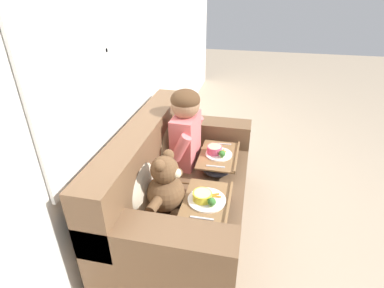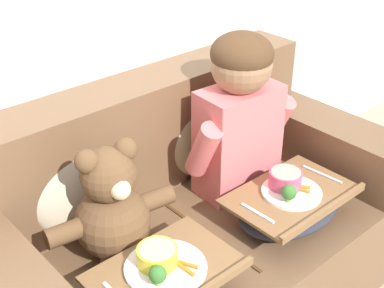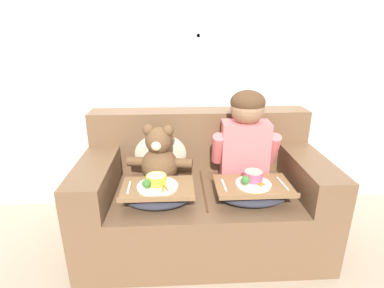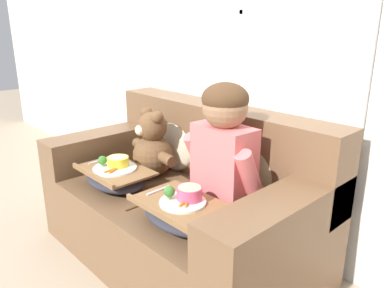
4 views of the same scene
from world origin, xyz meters
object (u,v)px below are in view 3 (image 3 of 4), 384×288
object	(u,v)px
lap_tray_child	(253,191)
lap_tray_teddy	(158,194)
throw_pillow_behind_child	(239,146)
throw_pillow_behind_teddy	(161,147)
child_figure	(246,133)
couch	(202,194)
teddy_bear	(159,159)

from	to	relation	value
lap_tray_child	lap_tray_teddy	size ratio (longest dim) A/B	1.06
throw_pillow_behind_child	throw_pillow_behind_teddy	distance (m)	0.59
throw_pillow_behind_teddy	child_figure	xyz separation A→B (m)	(0.59, -0.19, 0.16)
throw_pillow_behind_child	child_figure	bearing A→B (deg)	-90.02
throw_pillow_behind_teddy	child_figure	world-z (taller)	child_figure
throw_pillow_behind_child	lap_tray_teddy	world-z (taller)	throw_pillow_behind_child
couch	teddy_bear	world-z (taller)	couch
lap_tray_teddy	couch	bearing A→B (deg)	42.45
throw_pillow_behind_child	lap_tray_teddy	distance (m)	0.76
teddy_bear	lap_tray_child	xyz separation A→B (m)	(0.59, -0.27, -0.11)
throw_pillow_behind_child	teddy_bear	distance (m)	0.62
couch	child_figure	xyz separation A→B (m)	(0.29, 0.00, 0.45)
throw_pillow_behind_child	child_figure	world-z (taller)	child_figure
couch	teddy_bear	size ratio (longest dim) A/B	3.54
lap_tray_teddy	lap_tray_child	bearing A→B (deg)	0.06
throw_pillow_behind_teddy	child_figure	size ratio (longest dim) A/B	0.66
couch	throw_pillow_behind_child	world-z (taller)	couch
couch	throw_pillow_behind_teddy	bearing A→B (deg)	147.10
couch	child_figure	size ratio (longest dim) A/B	2.51
child_figure	lap_tray_child	world-z (taller)	child_figure
child_figure	teddy_bear	size ratio (longest dim) A/B	1.41
lap_tray_teddy	throw_pillow_behind_teddy	bearing A→B (deg)	89.85
child_figure	lap_tray_teddy	distance (m)	0.71
child_figure	teddy_bear	world-z (taller)	child_figure
teddy_bear	lap_tray_teddy	xyz separation A→B (m)	(-0.00, -0.27, -0.11)
throw_pillow_behind_child	teddy_bear	bearing A→B (deg)	-162.11
couch	throw_pillow_behind_teddy	xyz separation A→B (m)	(-0.29, 0.19, 0.30)
throw_pillow_behind_teddy	teddy_bear	world-z (taller)	teddy_bear
child_figure	throw_pillow_behind_teddy	bearing A→B (deg)	162.49
throw_pillow_behind_teddy	teddy_bear	size ratio (longest dim) A/B	0.94
throw_pillow_behind_teddy	throw_pillow_behind_child	bearing A→B (deg)	0.00
throw_pillow_behind_child	child_figure	size ratio (longest dim) A/B	0.66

